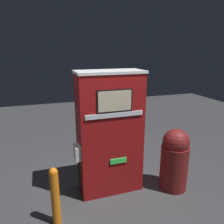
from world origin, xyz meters
TOP-DOWN VIEW (x-y plane):
  - ground_plane at (0.00, 0.00)m, footprint 14.00×14.00m
  - gas_pump at (-0.00, 0.24)m, footprint 1.13×0.53m
  - safety_bollard at (-0.95, -0.31)m, footprint 0.12×0.12m
  - trash_bin at (1.04, -0.10)m, footprint 0.47×0.47m

SIDE VIEW (x-z plane):
  - ground_plane at x=0.00m, z-range 0.00..0.00m
  - safety_bollard at x=-0.95m, z-range 0.02..0.87m
  - trash_bin at x=1.04m, z-range 0.01..1.08m
  - gas_pump at x=0.00m, z-range 0.00..2.02m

